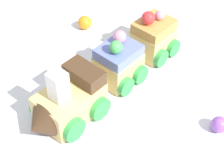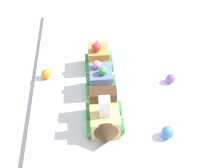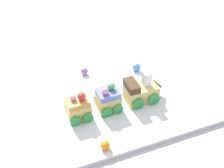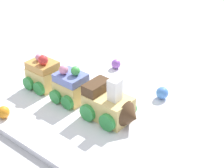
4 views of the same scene
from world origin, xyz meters
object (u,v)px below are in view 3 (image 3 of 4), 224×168
Objects in this scene: gumball_blue at (136,67)px; gumball_orange at (105,145)px; cake_car_blueberry at (108,99)px; cake_train_locomotive at (143,90)px; gumball_purple at (84,71)px; cake_car_caramel at (78,108)px.

gumball_orange is at bearing -128.12° from gumball_blue.
cake_car_blueberry reaches higher than gumball_orange.
cake_train_locomotive is at bearing 38.68° from gumball_orange.
cake_car_blueberry is 3.26× the size of gumball_orange.
gumball_orange is at bearing -97.82° from gumball_purple.
cake_train_locomotive reaches higher than gumball_orange.
cake_train_locomotive is 0.19m from cake_car_caramel.
cake_car_caramel is (-0.19, -0.00, 0.00)m from cake_train_locomotive.
gumball_purple is (0.04, 0.29, -0.00)m from gumball_orange.
cake_car_blueberry is at bearing 0.08° from cake_car_caramel.
gumball_orange is (-0.16, -0.13, -0.02)m from cake_train_locomotive.
gumball_blue is (0.03, 0.12, -0.01)m from cake_train_locomotive.
cake_car_blueberry is 0.98× the size of cake_car_caramel.
gumball_orange is (0.03, -0.12, -0.02)m from cake_car_caramel.
cake_car_blueberry is 3.05× the size of gumball_blue.
cake_car_caramel reaches higher than gumball_blue.
cake_train_locomotive is 4.95× the size of gumball_purple.
cake_train_locomotive reaches higher than gumball_purple.
gumball_purple is at bearing 95.00° from cake_car_blueberry.
gumball_orange is at bearing -141.83° from cake_train_locomotive.
cake_train_locomotive is at bearing 0.05° from cake_car_blueberry.
gumball_blue is at bearing 73.17° from cake_train_locomotive.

